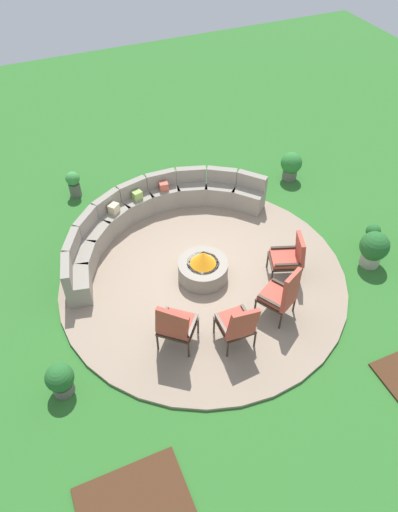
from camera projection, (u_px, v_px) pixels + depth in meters
The scene contains 14 objects.
ground_plane at pixel (203, 278), 9.45m from camera, with size 24.00×24.00×0.00m, color #2D6B28.
patio_circle at pixel (203, 277), 9.42m from camera, with size 5.66×5.66×0.06m, color gray.
mulch_bed_left at pixel (133, 502), 6.49m from camera, with size 1.51×1.01×0.04m, color #472B19.
fire_pit at pixel (203, 268), 9.22m from camera, with size 0.98×0.98×0.66m.
curved_stone_bench at pixel (150, 216), 10.20m from camera, with size 4.82×2.49×0.84m.
lounge_chair_front_left at pixel (176, 325), 7.86m from camera, with size 0.83×0.85×1.16m.
lounge_chair_front_right at pixel (238, 324), 7.91m from camera, with size 0.60×0.59×1.05m.
lounge_chair_back_left at pixel (282, 294), 8.32m from camera, with size 0.76×0.79×1.16m.
lounge_chair_back_right at pixel (290, 256), 9.06m from camera, with size 0.75×0.70×0.99m.
potted_plant_0 at pixel (374, 248), 9.44m from camera, with size 0.59×0.59×0.79m.
potted_plant_1 at pixel (60, 379), 7.47m from camera, with size 0.46×0.46×0.63m.
potted_plant_2 at pixel (291, 165), 11.55m from camera, with size 0.52×0.52×0.72m.
potted_plant_3 at pixel (372, 235), 9.86m from camera, with size 0.31×0.31×0.60m.
potted_plant_4 at pixel (74, 183), 11.10m from camera, with size 0.33×0.33×0.64m.
Camera 1 is at (-2.58, -5.81, 7.00)m, focal length 33.21 mm.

